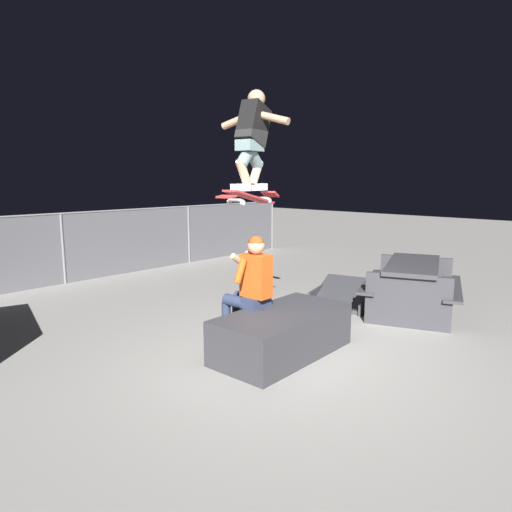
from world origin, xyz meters
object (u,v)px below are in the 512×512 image
ledge_box_main (282,333)px  skater_airborne (252,135)px  picnic_table_back (412,279)px  skateboard (250,197)px  kicker_ramp (344,298)px  person_sitting_on_ledge (249,285)px

ledge_box_main → skater_airborne: skater_airborne is taller
ledge_box_main → picnic_table_back: (2.56, -0.36, 0.25)m
ledge_box_main → skateboard: 1.58m
skater_airborne → kicker_ramp: 3.35m
kicker_ramp → skater_airborne: bearing=-175.5°
person_sitting_on_ledge → skateboard: skateboard is taller
ledge_box_main → kicker_ramp: bearing=15.7°
kicker_ramp → picnic_table_back: bearing=-79.6°
ledge_box_main → person_sitting_on_ledge: person_sitting_on_ledge is taller
kicker_ramp → picnic_table_back: picnic_table_back is taller
person_sitting_on_ledge → skater_airborne: size_ratio=1.19×
picnic_table_back → person_sitting_on_ledge: bearing=162.4°
skater_airborne → kicker_ramp: bearing=4.5°
skater_airborne → kicker_ramp: size_ratio=0.78×
ledge_box_main → kicker_ramp: (2.37, 0.67, -0.18)m
skater_airborne → kicker_ramp: (2.35, 0.19, -2.38)m
ledge_box_main → picnic_table_back: size_ratio=0.80×
person_sitting_on_ledge → kicker_ramp: size_ratio=0.92×
skater_airborne → kicker_ramp: skater_airborne is taller
person_sitting_on_ledge → kicker_ramp: (2.43, 0.20, -0.68)m
skateboard → picnic_table_back: 3.00m
ledge_box_main → kicker_ramp: size_ratio=1.14×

